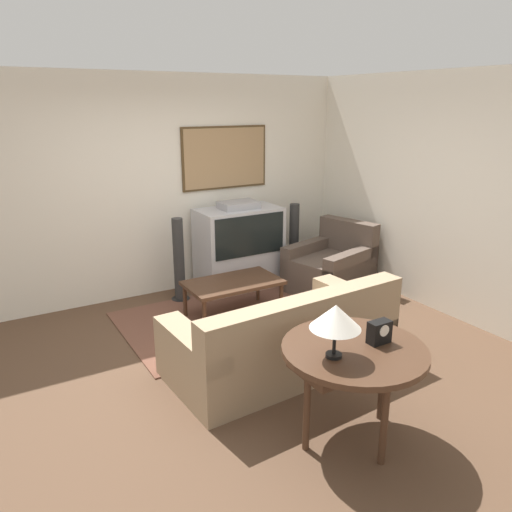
% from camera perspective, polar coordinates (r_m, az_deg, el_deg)
% --- Properties ---
extents(ground_plane, '(12.00, 12.00, 0.00)m').
position_cam_1_polar(ground_plane, '(4.87, -2.04, -11.78)').
color(ground_plane, brown).
extents(wall_back, '(12.00, 0.10, 2.70)m').
position_cam_1_polar(wall_back, '(6.30, -11.42, 7.71)').
color(wall_back, silver).
rests_on(wall_back, ground_plane).
extents(wall_right, '(0.06, 12.00, 2.70)m').
position_cam_1_polar(wall_right, '(6.06, 20.37, 6.55)').
color(wall_right, silver).
rests_on(wall_right, ground_plane).
extents(area_rug, '(2.30, 1.66, 0.01)m').
position_cam_1_polar(area_rug, '(5.72, -3.34, -7.12)').
color(area_rug, brown).
rests_on(area_rug, ground_plane).
extents(tv, '(1.07, 0.60, 1.15)m').
position_cam_1_polar(tv, '(6.49, -1.95, 0.98)').
color(tv, '#B7B7BC').
rests_on(tv, ground_plane).
extents(couch, '(2.10, 1.09, 0.81)m').
position_cam_1_polar(couch, '(4.61, 3.22, -9.57)').
color(couch, '#9E8466').
rests_on(couch, ground_plane).
extents(armchair, '(1.16, 1.05, 0.87)m').
position_cam_1_polar(armchair, '(6.54, 8.55, -1.39)').
color(armchair, brown).
rests_on(armchair, ground_plane).
extents(coffee_table, '(1.06, 0.62, 0.43)m').
position_cam_1_polar(coffee_table, '(5.64, -2.64, -3.29)').
color(coffee_table, '#472D1E').
rests_on(coffee_table, ground_plane).
extents(console_table, '(1.02, 1.02, 0.73)m').
position_cam_1_polar(console_table, '(3.62, 11.18, -11.17)').
color(console_table, '#472D1E').
rests_on(console_table, ground_plane).
extents(table_lamp, '(0.34, 0.34, 0.37)m').
position_cam_1_polar(table_lamp, '(3.32, 9.08, -6.95)').
color(table_lamp, black).
rests_on(table_lamp, console_table).
extents(mantel_clock, '(0.16, 0.10, 0.16)m').
position_cam_1_polar(mantel_clock, '(3.65, 13.91, -8.43)').
color(mantel_clock, black).
rests_on(mantel_clock, console_table).
extents(speaker_tower_left, '(0.23, 0.23, 1.04)m').
position_cam_1_polar(speaker_tower_left, '(6.14, -8.80, -0.69)').
color(speaker_tower_left, black).
rests_on(speaker_tower_left, ground_plane).
extents(speaker_tower_right, '(0.23, 0.23, 1.04)m').
position_cam_1_polar(speaker_tower_right, '(6.92, 4.34, 1.51)').
color(speaker_tower_right, black).
rests_on(speaker_tower_right, ground_plane).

